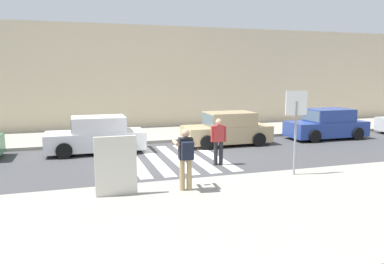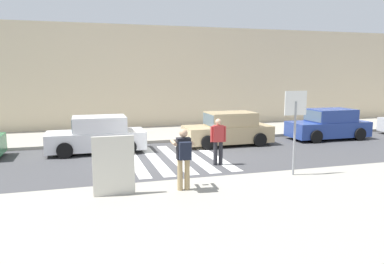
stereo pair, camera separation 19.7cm
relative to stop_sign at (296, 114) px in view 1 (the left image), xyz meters
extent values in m
plane|color=#424244|center=(-2.93, 3.73, -2.10)|extent=(120.00, 120.00, 0.00)
cube|color=#9E998C|center=(-2.93, -2.47, -2.03)|extent=(60.00, 6.00, 0.14)
cube|color=#9E998C|center=(-2.93, 9.73, -2.03)|extent=(60.00, 4.80, 0.14)
cube|color=beige|center=(-2.93, 14.13, 0.98)|extent=(56.00, 4.00, 6.17)
cube|color=silver|center=(-4.53, 3.93, -2.09)|extent=(0.44, 5.20, 0.01)
cube|color=silver|center=(-3.73, 3.93, -2.09)|extent=(0.44, 5.20, 0.01)
cube|color=silver|center=(-2.93, 3.93, -2.09)|extent=(0.44, 5.20, 0.01)
cube|color=silver|center=(-2.13, 3.93, -2.09)|extent=(0.44, 5.20, 0.01)
cube|color=silver|center=(-1.33, 3.93, -2.09)|extent=(0.44, 5.20, 0.01)
cylinder|color=gray|center=(0.00, -0.01, -0.78)|extent=(0.07, 0.07, 2.35)
cube|color=white|center=(0.00, 0.00, 0.35)|extent=(0.76, 0.03, 0.76)
cube|color=red|center=(0.00, 0.02, 0.35)|extent=(0.66, 0.02, 0.66)
cylinder|color=tan|center=(-3.88, -0.52, -1.52)|extent=(0.15, 0.15, 0.88)
cylinder|color=tan|center=(-3.68, -0.53, -1.52)|extent=(0.15, 0.15, 0.88)
cube|color=black|center=(-3.78, -0.53, -0.78)|extent=(0.40, 0.26, 0.60)
sphere|color=tan|center=(-3.78, -0.53, -0.35)|extent=(0.23, 0.23, 0.23)
cylinder|color=tan|center=(-4.01, -0.29, -0.64)|extent=(0.14, 0.59, 0.10)
cylinder|color=tan|center=(-3.53, -0.32, -0.64)|extent=(0.14, 0.59, 0.10)
cube|color=black|center=(-3.75, -0.13, -0.61)|extent=(0.15, 0.11, 0.10)
cube|color=black|center=(-3.80, -0.75, -0.80)|extent=(0.33, 0.22, 0.48)
cylinder|color=#232328|center=(-1.75, 2.45, -1.66)|extent=(0.15, 0.15, 0.88)
cylinder|color=#232328|center=(-1.55, 2.41, -1.66)|extent=(0.15, 0.15, 0.88)
cube|color=#B73333|center=(-1.65, 2.43, -0.92)|extent=(0.42, 0.30, 0.60)
sphere|color=tan|center=(-1.65, 2.43, -0.49)|extent=(0.23, 0.23, 0.23)
cylinder|color=#B73333|center=(-1.89, 2.47, -0.94)|extent=(0.10, 0.10, 0.58)
cylinder|color=#B73333|center=(-1.42, 2.39, -0.94)|extent=(0.10, 0.10, 0.58)
cube|color=white|center=(-5.87, 6.03, -1.57)|extent=(4.10, 1.70, 0.76)
cube|color=white|center=(-5.72, 6.03, -0.87)|extent=(2.20, 1.56, 0.64)
cube|color=slate|center=(-6.79, 6.03, -0.87)|extent=(0.10, 1.50, 0.54)
cube|color=slate|center=(-4.75, 6.03, -0.87)|extent=(0.10, 1.50, 0.51)
cylinder|color=black|center=(-7.14, 5.18, -1.78)|extent=(0.64, 0.22, 0.64)
cylinder|color=black|center=(-7.14, 6.88, -1.78)|extent=(0.64, 0.22, 0.64)
cylinder|color=black|center=(-4.60, 5.18, -1.78)|extent=(0.64, 0.22, 0.64)
cylinder|color=black|center=(-4.60, 6.88, -1.78)|extent=(0.64, 0.22, 0.64)
cube|color=tan|center=(0.16, 6.03, -1.57)|extent=(4.10, 1.70, 0.76)
cube|color=tan|center=(0.31, 6.03, -0.87)|extent=(2.20, 1.56, 0.64)
cube|color=slate|center=(-0.76, 6.03, -0.87)|extent=(0.10, 1.50, 0.54)
cube|color=slate|center=(1.28, 6.03, -0.87)|extent=(0.10, 1.50, 0.51)
cylinder|color=black|center=(-1.11, 5.18, -1.78)|extent=(0.64, 0.22, 0.64)
cylinder|color=black|center=(-1.11, 6.88, -1.78)|extent=(0.64, 0.22, 0.64)
cylinder|color=black|center=(1.43, 5.18, -1.78)|extent=(0.64, 0.22, 0.64)
cylinder|color=black|center=(1.43, 6.88, -1.78)|extent=(0.64, 0.22, 0.64)
cube|color=#284293|center=(5.72, 6.03, -1.57)|extent=(4.10, 1.70, 0.76)
cube|color=#284293|center=(5.87, 6.03, -0.87)|extent=(2.20, 1.56, 0.64)
cube|color=slate|center=(4.80, 6.03, -0.87)|extent=(0.10, 1.50, 0.54)
cube|color=slate|center=(6.84, 6.03, -0.87)|extent=(0.10, 1.50, 0.51)
cylinder|color=black|center=(4.45, 5.18, -1.78)|extent=(0.64, 0.22, 0.64)
cylinder|color=black|center=(4.45, 6.88, -1.78)|extent=(0.64, 0.22, 0.64)
cylinder|color=black|center=(7.00, 5.18, -1.78)|extent=(0.64, 0.22, 0.64)
cylinder|color=black|center=(7.00, 6.88, -1.78)|extent=(0.64, 0.22, 0.64)
cube|color=beige|center=(-5.67, -0.42, -1.16)|extent=(1.10, 0.10, 1.60)
cube|color=pink|center=(-5.67, -0.36, -1.16)|extent=(0.96, 0.02, 1.46)
camera|label=1|loc=(-6.61, -10.20, 1.27)|focal=35.00mm
camera|label=2|loc=(-6.43, -10.26, 1.27)|focal=35.00mm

